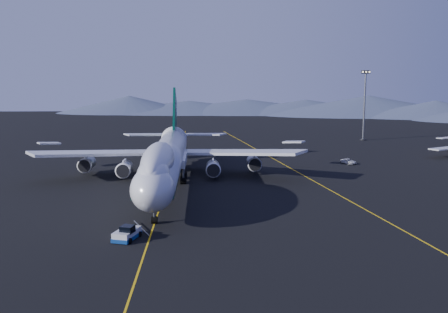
{
  "coord_description": "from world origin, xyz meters",
  "views": [
    {
      "loc": [
        7.32,
        -99.04,
        21.23
      ],
      "look_at": [
        11.56,
        0.15,
        6.0
      ],
      "focal_mm": 40.0,
      "sensor_mm": 36.0,
      "label": 1
    }
  ],
  "objects_px": {
    "pushback_tug": "(127,235)",
    "floodlight_mast": "(364,105)",
    "boeing_747": "(166,158)",
    "service_van": "(348,161)"
  },
  "relations": [
    {
      "from": "pushback_tug",
      "to": "floodlight_mast",
      "type": "relative_size",
      "value": 0.21
    },
    {
      "from": "floodlight_mast",
      "to": "boeing_747",
      "type": "bearing_deg",
      "value": -130.5
    },
    {
      "from": "pushback_tug",
      "to": "boeing_747",
      "type": "bearing_deg",
      "value": 102.73
    },
    {
      "from": "boeing_747",
      "to": "pushback_tug",
      "type": "distance_m",
      "value": 34.35
    },
    {
      "from": "boeing_747",
      "to": "service_van",
      "type": "xyz_separation_m",
      "value": [
        44.61,
        25.51,
        -5.17
      ]
    },
    {
      "from": "boeing_747",
      "to": "service_van",
      "type": "relative_size",
      "value": 15.68
    },
    {
      "from": "pushback_tug",
      "to": "service_van",
      "type": "distance_m",
      "value": 76.08
    },
    {
      "from": "pushback_tug",
      "to": "service_van",
      "type": "xyz_separation_m",
      "value": [
        47.61,
        59.34,
        -0.0
      ]
    },
    {
      "from": "pushback_tug",
      "to": "service_van",
      "type": "bearing_deg",
      "value": 69.05
    },
    {
      "from": "boeing_747",
      "to": "pushback_tug",
      "type": "xyz_separation_m",
      "value": [
        -3.0,
        -33.82,
        -5.17
      ]
    }
  ]
}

